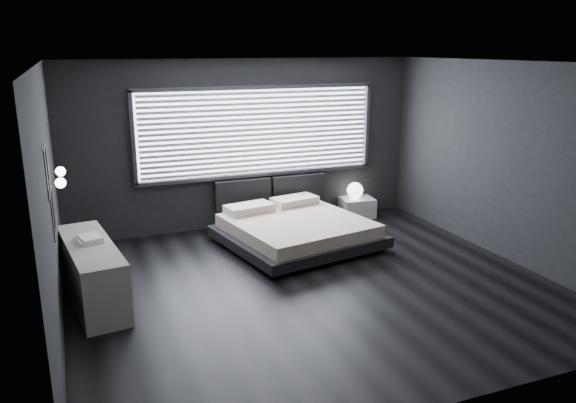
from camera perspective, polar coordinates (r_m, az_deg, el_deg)
name	(u,v)px	position (r m, az deg, el deg)	size (l,w,h in m)	color
room	(313,180)	(6.92, 2.57, 2.24)	(6.04, 6.00, 2.80)	black
window	(259,132)	(9.42, -2.99, 7.09)	(4.14, 0.09, 1.52)	white
headboard	(271,192)	(9.64, -1.75, 0.98)	(1.96, 0.16, 0.52)	black
sconce_near	(60,183)	(6.35, -22.13, 1.76)	(0.18, 0.11, 0.11)	silver
sconce_far	(60,171)	(6.94, -22.13, 2.84)	(0.18, 0.11, 0.11)	silver
wall_art_upper	(47,172)	(5.72, -23.30, 2.78)	(0.01, 0.48, 0.48)	#47474C
wall_art_lower	(53,213)	(6.07, -22.79, -1.07)	(0.01, 0.48, 0.48)	#47474C
bed	(296,229)	(8.68, 0.82, -2.85)	(2.46, 2.39, 0.55)	black
nightstand	(357,207)	(10.25, 7.00, -0.56)	(0.58, 0.48, 0.34)	silver
orb_lamp	(355,190)	(10.15, 6.82, 1.13)	(0.29, 0.29, 0.29)	white
dresser	(92,272)	(7.18, -19.25, -6.80)	(0.75, 1.88, 0.73)	silver
book_stack	(89,239)	(7.12, -19.53, -3.59)	(0.33, 0.40, 0.07)	white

